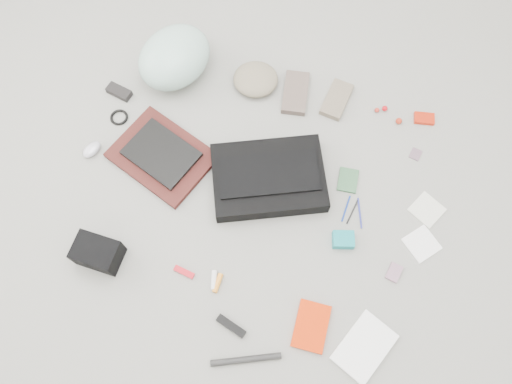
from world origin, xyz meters
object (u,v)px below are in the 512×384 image
(laptop, at_px, (161,154))
(bike_helmet, at_px, (174,57))
(camera_bag, at_px, (98,253))
(accordion_wallet, at_px, (343,240))
(book_red, at_px, (311,326))
(messenger_bag, at_px, (269,178))

(laptop, distance_m, bike_helmet, 0.46)
(bike_helmet, distance_m, camera_bag, 0.94)
(laptop, distance_m, accordion_wallet, 0.86)
(camera_bag, bearing_deg, laptop, 82.00)
(bike_helmet, distance_m, book_red, 1.32)
(bike_helmet, relative_size, accordion_wallet, 4.19)
(messenger_bag, xyz_separation_m, laptop, (-0.48, -0.02, -0.00))
(accordion_wallet, bearing_deg, camera_bag, -175.18)
(messenger_bag, relative_size, laptop, 1.61)
(laptop, distance_m, camera_bag, 0.50)
(messenger_bag, distance_m, camera_bag, 0.76)
(book_red, relative_size, accordion_wallet, 2.13)
(messenger_bag, bearing_deg, book_red, -81.30)
(messenger_bag, xyz_separation_m, camera_bag, (-0.56, -0.52, 0.02))
(bike_helmet, height_order, book_red, bike_helmet)
(laptop, xyz_separation_m, camera_bag, (-0.08, -0.49, 0.02))
(bike_helmet, height_order, accordion_wallet, bike_helmet)
(bike_helmet, xyz_separation_m, camera_bag, (0.01, -0.94, -0.05))
(bike_helmet, xyz_separation_m, book_red, (0.90, -0.96, -0.10))
(messenger_bag, xyz_separation_m, accordion_wallet, (0.37, -0.17, -0.02))
(laptop, bearing_deg, bike_helmet, 122.02)
(book_red, xyz_separation_m, accordion_wallet, (0.04, 0.37, 0.01))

